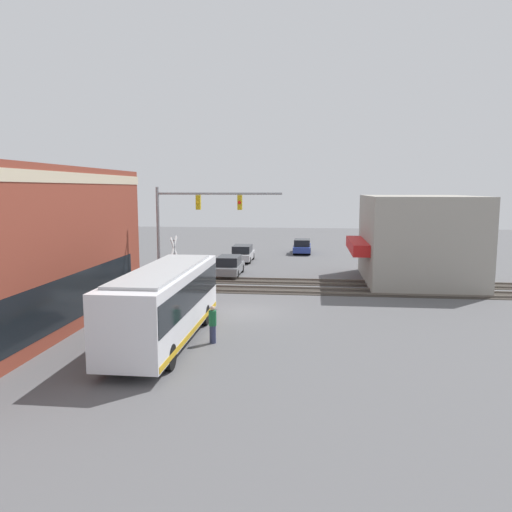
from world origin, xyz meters
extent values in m
plane|color=#565659|center=(0.00, 0.00, 0.00)|extent=(120.00, 120.00, 0.00)
cube|color=beige|center=(-5.53, 7.65, 7.26)|extent=(19.81, 0.36, 0.50)
cube|color=black|center=(-5.53, 7.55, 1.70)|extent=(16.47, 0.12, 2.20)
cube|color=gray|center=(10.41, -11.23, 3.13)|extent=(10.24, 7.46, 6.26)
cube|color=red|center=(10.41, -6.95, 2.60)|extent=(7.17, 1.20, 0.80)
cube|color=silver|center=(-5.77, 2.80, 1.82)|extent=(10.33, 2.55, 2.79)
cube|color=black|center=(-5.77, 2.80, 2.24)|extent=(10.12, 2.59, 1.17)
cube|color=gold|center=(-5.77, 2.80, 0.59)|extent=(10.12, 2.58, 0.24)
cube|color=#A5A8AA|center=(-5.77, 2.80, 3.28)|extent=(8.78, 2.17, 0.12)
cylinder|color=black|center=(-2.80, 2.80, 0.50)|extent=(1.00, 2.57, 1.00)
cylinder|color=black|center=(-9.13, 2.80, 0.50)|extent=(1.00, 2.57, 1.00)
cylinder|color=gray|center=(3.77, 6.03, 3.43)|extent=(0.20, 0.20, 6.87)
cylinder|color=gray|center=(3.77, 2.13, 6.47)|extent=(0.16, 7.79, 0.16)
cube|color=gold|center=(3.77, 3.43, 5.92)|extent=(0.30, 0.27, 0.90)
sphere|color=yellow|center=(3.61, 3.43, 5.92)|extent=(0.20, 0.20, 0.20)
cube|color=gold|center=(3.77, 0.83, 5.92)|extent=(0.30, 0.27, 0.90)
sphere|color=red|center=(3.61, 0.83, 5.92)|extent=(0.20, 0.20, 0.20)
cylinder|color=gray|center=(3.68, 5.02, 1.80)|extent=(0.14, 0.14, 3.60)
cube|color=white|center=(3.68, 5.02, 3.10)|extent=(1.41, 0.06, 1.41)
cube|color=white|center=(3.68, 5.02, 3.10)|extent=(1.41, 0.06, 1.41)
cylinder|color=#38383A|center=(3.68, 5.02, 2.30)|extent=(0.08, 0.90, 0.08)
sphere|color=red|center=(3.63, 4.57, 2.30)|extent=(0.28, 0.28, 0.28)
sphere|color=red|center=(3.63, 5.47, 2.30)|extent=(0.28, 0.28, 0.28)
cube|color=#332D28|center=(6.00, 0.00, 0.01)|extent=(2.60, 60.00, 0.03)
cube|color=#6B6056|center=(5.28, 0.00, 0.07)|extent=(0.07, 60.00, 0.15)
cube|color=#6B6056|center=(6.72, 0.00, 0.07)|extent=(0.07, 60.00, 0.15)
cube|color=#332D28|center=(9.20, 0.00, 0.01)|extent=(2.60, 60.00, 0.03)
cube|color=#6B6056|center=(8.48, 0.00, 0.07)|extent=(0.07, 60.00, 0.15)
cube|color=#6B6056|center=(9.92, 0.00, 0.07)|extent=(0.07, 60.00, 0.15)
cube|color=slate|center=(11.62, 2.80, 0.55)|extent=(4.58, 1.80, 0.59)
cube|color=black|center=(11.39, 2.80, 1.19)|extent=(2.52, 1.62, 0.69)
cylinder|color=black|center=(13.04, 2.80, 0.32)|extent=(0.64, 1.82, 0.64)
cylinder|color=black|center=(10.20, 2.80, 0.32)|extent=(0.64, 1.82, 0.64)
cube|color=#B7B7BC|center=(19.13, 2.80, 0.55)|extent=(4.54, 1.80, 0.59)
cube|color=black|center=(18.91, 2.80, 1.20)|extent=(2.50, 1.62, 0.70)
cylinder|color=black|center=(20.54, 2.80, 0.32)|extent=(0.64, 1.82, 0.64)
cylinder|color=black|center=(17.72, 2.80, 0.32)|extent=(0.64, 1.82, 0.64)
cube|color=navy|center=(25.67, -2.60, 0.54)|extent=(4.39, 1.80, 0.57)
cube|color=black|center=(25.45, -2.60, 1.17)|extent=(2.41, 1.62, 0.68)
cylinder|color=black|center=(27.03, -2.60, 0.32)|extent=(0.64, 1.82, 0.64)
cylinder|color=black|center=(24.31, -2.60, 0.32)|extent=(0.64, 1.82, 0.64)
cylinder|color=#2D3351|center=(-5.70, 0.70, 0.40)|extent=(0.28, 0.28, 0.80)
cylinder|color=#195933|center=(-5.70, 0.70, 1.13)|extent=(0.34, 0.34, 0.67)
sphere|color=tan|center=(-5.70, 0.70, 1.57)|extent=(0.22, 0.22, 0.22)
camera|label=1|loc=(-26.64, -3.56, 6.76)|focal=35.00mm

